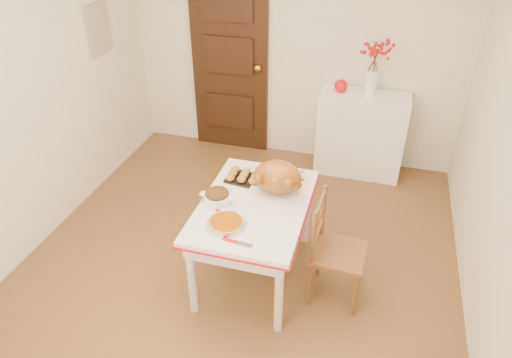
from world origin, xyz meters
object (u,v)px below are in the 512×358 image
(sideboard, at_px, (360,134))
(pumpkin_pie, at_px, (226,223))
(turkey_platter, at_px, (277,178))
(kitchen_table, at_px, (254,239))
(chair_oak, at_px, (339,251))

(sideboard, bearing_deg, pumpkin_pie, -109.46)
(turkey_platter, xyz_separation_m, pumpkin_pie, (-0.24, -0.48, -0.11))
(sideboard, relative_size, kitchen_table, 0.76)
(chair_oak, distance_m, turkey_platter, 0.69)
(turkey_platter, bearing_deg, sideboard, 71.69)
(sideboard, height_order, turkey_platter, turkey_platter)
(sideboard, distance_m, pumpkin_pie, 2.26)
(kitchen_table, bearing_deg, pumpkin_pie, -110.00)
(kitchen_table, height_order, chair_oak, chair_oak)
(pumpkin_pie, bearing_deg, chair_oak, 18.39)
(kitchen_table, relative_size, turkey_platter, 2.75)
(kitchen_table, bearing_deg, sideboard, 70.63)
(sideboard, relative_size, turkey_platter, 2.11)
(turkey_platter, relative_size, pumpkin_pie, 1.60)
(turkey_platter, bearing_deg, kitchen_table, -128.30)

